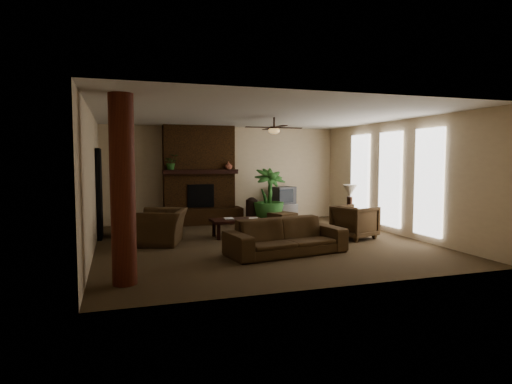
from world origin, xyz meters
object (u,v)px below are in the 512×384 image
object	(u,v)px
log_column	(123,190)
coffee_table	(237,221)
lamp_right	(350,193)
tv_stand	(282,212)
floor_vase	(252,209)
floor_plant	(269,209)
armchair_left	(161,221)
side_table_left	(126,225)
lamp_left	(126,195)
side_table_right	(350,221)
sofa	(286,231)
armchair_right	(355,220)
ottoman	(282,220)

from	to	relation	value
log_column	coffee_table	bearing A→B (deg)	51.17
lamp_right	tv_stand	bearing A→B (deg)	109.31
log_column	floor_vase	distance (m)	6.27
tv_stand	floor_plant	size ratio (longest dim) A/B	0.53
armchair_left	log_column	bearing A→B (deg)	1.99
floor_vase	side_table_left	size ratio (longest dim) A/B	1.40
log_column	lamp_left	distance (m)	4.11
armchair_left	floor_plant	world-z (taller)	armchair_left
floor_vase	side_table_right	distance (m)	2.86
floor_plant	coffee_table	bearing A→B (deg)	-131.75
side_table_left	floor_vase	bearing A→B (deg)	15.25
side_table_right	armchair_left	bearing A→B (deg)	-178.99
sofa	floor_plant	size ratio (longest dim) A/B	1.47
coffee_table	log_column	bearing A→B (deg)	-128.83
floor_plant	log_column	bearing A→B (deg)	-129.79
sofa	armchair_right	bearing A→B (deg)	16.76
sofa	floor_plant	world-z (taller)	sofa
side_table_left	lamp_right	xyz separation A→B (m)	(5.44, -1.07, 0.73)
floor_plant	side_table_right	world-z (taller)	floor_plant
ottoman	floor_vase	bearing A→B (deg)	126.09
coffee_table	tv_stand	size ratio (longest dim) A/B	1.41
ottoman	side_table_right	xyz separation A→B (m)	(1.39, -1.19, 0.08)
sofa	lamp_left	world-z (taller)	lamp_left
sofa	side_table_right	size ratio (longest dim) A/B	4.27
tv_stand	lamp_left	size ratio (longest dim) A/B	1.31
armchair_right	side_table_left	bearing A→B (deg)	49.40
floor_vase	armchair_right	bearing A→B (deg)	-60.48
armchair_right	tv_stand	world-z (taller)	armchair_right
side_table_right	lamp_right	size ratio (longest dim) A/B	0.85
side_table_left	side_table_right	world-z (taller)	same
sofa	floor_vase	bearing A→B (deg)	73.53
side_table_right	log_column	bearing A→B (deg)	-151.32
sofa	ottoman	world-z (taller)	sofa
armchair_right	coffee_table	distance (m)	2.78
tv_stand	lamp_right	bearing A→B (deg)	-66.05
side_table_left	lamp_left	distance (m)	0.73
floor_vase	lamp_left	size ratio (longest dim) A/B	1.18
log_column	lamp_left	world-z (taller)	log_column
sofa	armchair_right	distance (m)	2.38
tv_stand	side_table_left	bearing A→B (deg)	-158.12
sofa	lamp_left	size ratio (longest dim) A/B	3.61
sofa	armchair_left	size ratio (longest dim) A/B	2.03
armchair_right	floor_plant	world-z (taller)	floor_plant
lamp_left	side_table_right	xyz separation A→B (m)	(5.44, -1.05, -0.73)
log_column	armchair_right	xyz separation A→B (m)	(5.19, 2.20, -0.97)
log_column	side_table_left	bearing A→B (deg)	88.65
ottoman	floor_plant	xyz separation A→B (m)	(-0.21, 0.52, 0.25)
armchair_left	floor_plant	distance (m)	3.61
log_column	tv_stand	size ratio (longest dim) A/B	3.29
sofa	coffee_table	xyz separation A→B (m)	(-0.44, 2.07, -0.09)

